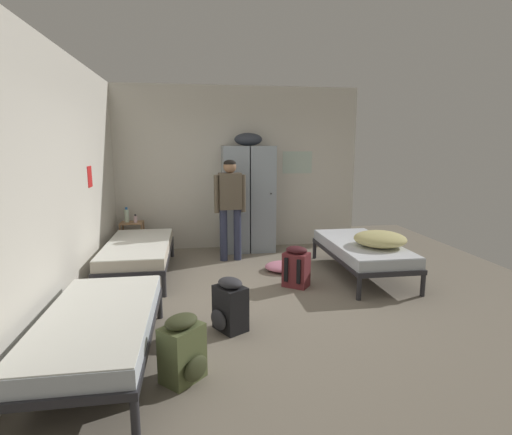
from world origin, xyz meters
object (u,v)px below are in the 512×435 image
bed_left_front (98,325)px  clothes_pile_pink (283,266)px  person_traveler (230,201)px  bed_right (362,249)px  bedding_heap (380,239)px  backpack_olive (183,350)px  shelf_unit (132,235)px  backpack_black (230,306)px  water_bottle (127,215)px  lotion_bottle (135,219)px  backpack_maroon (297,267)px  bed_left_rear (138,250)px  locker_bank (248,197)px

bed_left_front → clothes_pile_pink: (2.12, 2.35, -0.32)m
bed_left_front → person_traveler: (1.39, 3.03, 0.61)m
bed_right → bedding_heap: (0.14, -0.27, 0.21)m
backpack_olive → clothes_pile_pink: size_ratio=0.99×
backpack_olive → person_traveler: bearing=78.5°
shelf_unit → backpack_black: (1.40, -3.09, -0.09)m
water_bottle → lotion_bottle: water_bottle is taller
backpack_maroon → clothes_pile_pink: (-0.03, 0.68, -0.20)m
water_bottle → backpack_black: 3.47m
bed_left_rear → bedding_heap: (3.33, -0.73, 0.21)m
person_traveler → backpack_olive: bearing=-101.5°
bedding_heap → backpack_maroon: (-1.19, -0.05, -0.33)m
locker_bank → bedding_heap: bearing=-50.0°
shelf_unit → backpack_olive: 4.04m
shelf_unit → backpack_black: shelf_unit is taller
bed_left_front → bedding_heap: 3.76m
bed_right → backpack_maroon: size_ratio=3.45×
lotion_bottle → backpack_black: (1.33, -3.05, -0.37)m
lotion_bottle → backpack_maroon: bearing=-39.2°
locker_bank → water_bottle: size_ratio=8.10×
backpack_maroon → person_traveler: bearing=119.3°
bed_left_rear → clothes_pile_pink: bearing=-2.9°
person_traveler → backpack_olive: size_ratio=2.98×
backpack_black → clothes_pile_pink: backpack_black is taller
person_traveler → water_bottle: 1.84m
bed_left_front → shelf_unit: bearing=94.0°
bed_left_rear → water_bottle: size_ratio=7.43×
clothes_pile_pink → lotion_bottle: bearing=152.1°
water_bottle → backpack_black: size_ratio=0.46×
person_traveler → bed_right: bearing=-29.6°
locker_bank → water_bottle: 2.11m
bed_left_front → lotion_bottle: 3.59m
water_bottle → clothes_pile_pink: 2.83m
bed_left_rear → backpack_maroon: (2.15, -0.79, -0.12)m
bed_left_rear → backpack_black: 2.26m
person_traveler → bed_left_rear: bearing=-157.7°
bed_right → person_traveler: bearing=150.4°
bed_left_rear → backpack_olive: bearing=-75.6°
bed_left_rear → backpack_maroon: backpack_maroon is taller
shelf_unit → backpack_maroon: (2.40, -1.94, -0.09)m
bed_right → backpack_olive: 3.39m
locker_bank → bedding_heap: 2.48m
backpack_olive → backpack_black: same height
water_bottle → lotion_bottle: (0.15, -0.06, -0.05)m
locker_bank → bed_left_front: locker_bank is taller
locker_bank → lotion_bottle: size_ratio=14.55×
bed_left_rear → lotion_bottle: lotion_bottle is taller
shelf_unit → bed_right: shelf_unit is taller
bed_left_front → backpack_black: 1.27m
shelf_unit → bed_left_rear: shelf_unit is taller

